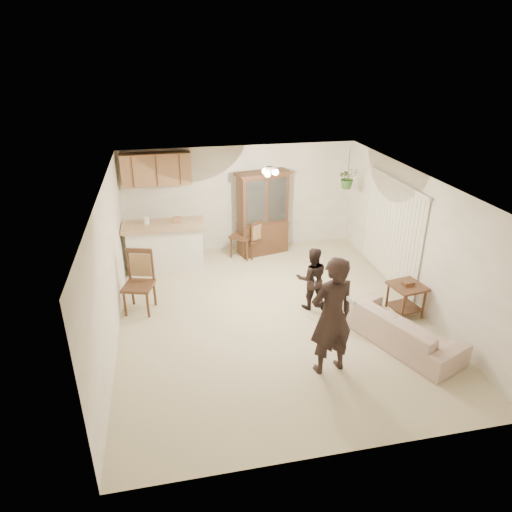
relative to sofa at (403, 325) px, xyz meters
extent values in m
plane|color=#C6B896|center=(-1.90, 1.30, -0.37)|extent=(6.50, 6.50, 0.00)
cube|color=white|center=(-1.90, 1.30, 2.13)|extent=(5.50, 6.50, 0.02)
cube|color=white|center=(-1.90, 4.55, 0.88)|extent=(5.50, 0.02, 2.50)
cube|color=white|center=(-1.90, -1.95, 0.88)|extent=(5.50, 0.02, 2.50)
cube|color=white|center=(-4.65, 1.30, 0.88)|extent=(0.02, 6.50, 2.50)
cube|color=white|center=(0.85, 1.30, 0.88)|extent=(0.02, 6.50, 2.50)
cube|color=silver|center=(-3.75, 3.65, 0.13)|extent=(1.60, 0.55, 1.00)
cube|color=tan|center=(-3.75, 3.65, 0.68)|extent=(1.75, 0.70, 0.08)
cube|color=olive|center=(-3.80, 4.37, 1.73)|extent=(1.50, 0.34, 0.70)
imported|color=#396327|center=(0.40, 3.70, 1.48)|extent=(0.43, 0.37, 0.48)
cylinder|color=black|center=(0.40, 3.70, 1.81)|extent=(0.01, 0.01, 0.65)
imported|color=beige|center=(0.00, 0.00, 0.00)|extent=(1.39, 2.01, 0.73)
imported|color=black|center=(-1.42, -0.38, 0.53)|extent=(0.72, 0.54, 1.80)
imported|color=black|center=(-1.11, 1.44, 0.31)|extent=(0.72, 0.60, 1.35)
cube|color=#3B1F15|center=(-1.46, 4.15, 0.02)|extent=(1.23, 0.71, 0.77)
cube|color=#3B1F15|center=(-1.46, 4.15, 0.98)|extent=(1.21, 0.65, 1.15)
cube|color=silver|center=(-1.46, 4.15, 0.98)|extent=(0.98, 0.24, 1.01)
cube|color=#3B1F15|center=(-1.46, 4.15, 1.57)|extent=(1.32, 0.75, 0.06)
cube|color=#3B1F15|center=(0.49, 0.82, 0.24)|extent=(0.66, 0.66, 0.05)
cube|color=#3B1F15|center=(0.49, 0.82, -0.20)|extent=(0.56, 0.56, 0.03)
cube|color=#3B1F15|center=(0.49, 0.82, 0.29)|extent=(0.23, 0.17, 0.07)
cube|color=#3B1F15|center=(-4.28, 1.96, 0.16)|extent=(0.65, 0.65, 0.06)
cube|color=#A27751|center=(-4.28, 1.96, 0.47)|extent=(0.38, 0.15, 0.45)
cube|color=#3B1F15|center=(-4.28, 1.96, 0.77)|extent=(0.47, 0.18, 0.09)
cube|color=#3B1F15|center=(-1.95, 4.01, 0.15)|extent=(0.72, 0.72, 0.06)
cube|color=#A27751|center=(-1.95, 4.01, 0.46)|extent=(0.33, 0.27, 0.45)
cube|color=#3B1F15|center=(-1.95, 4.01, 0.75)|extent=(0.40, 0.33, 0.09)
cube|color=#3B1F15|center=(-1.76, 3.97, 0.04)|extent=(0.57, 0.57, 0.04)
cube|color=#A27751|center=(-1.76, 3.97, 0.29)|extent=(0.27, 0.20, 0.35)
cube|color=#3B1F15|center=(-1.76, 3.97, 0.52)|extent=(0.32, 0.24, 0.07)
cube|color=white|center=(-1.35, -0.82, 1.09)|extent=(0.08, 0.17, 0.05)
cube|color=white|center=(-1.15, 1.16, 0.38)|extent=(0.05, 0.11, 0.03)
camera|label=1|loc=(-3.66, -5.72, 4.17)|focal=32.00mm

